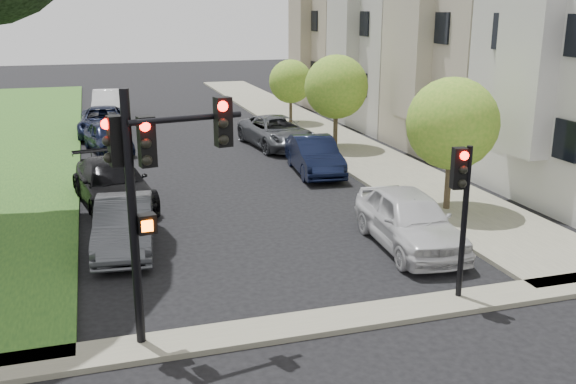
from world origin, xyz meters
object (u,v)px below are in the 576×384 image
object	(u,v)px
car_parked_6	(113,183)
car_parked_5	(124,225)
car_parked_8	(103,121)
car_parked_2	(277,132)
small_tree_b	(336,87)
small_tree_c	(291,81)
small_tree_a	(452,124)
car_parked_1	(314,155)
car_parked_0	(409,220)
car_parked_7	(108,137)
car_parked_9	(108,103)
traffic_signal_main	(152,173)
traffic_signal_secondary	(461,195)

from	to	relation	value
car_parked_6	car_parked_5	bearing A→B (deg)	-97.94
car_parked_6	car_parked_8	size ratio (longest dim) A/B	0.99
car_parked_2	car_parked_5	size ratio (longest dim) A/B	1.22
small_tree_b	small_tree_c	world-z (taller)	small_tree_b
small_tree_a	car_parked_1	world-z (taller)	small_tree_a
small_tree_a	car_parked_5	distance (m)	10.21
small_tree_b	car_parked_0	xyz separation A→B (m)	(-2.62, -12.29, -2.07)
small_tree_b	car_parked_8	distance (m)	12.24
car_parked_5	car_parked_1	bearing A→B (deg)	45.34
car_parked_6	car_parked_7	xyz separation A→B (m)	(0.13, 8.45, -0.05)
car_parked_6	car_parked_0	bearing A→B (deg)	-49.96
small_tree_c	car_parked_9	distance (m)	11.34
traffic_signal_main	small_tree_a	bearing A→B (deg)	30.95
traffic_signal_secondary	car_parked_9	xyz separation A→B (m)	(-6.39, 28.27, -1.66)
traffic_signal_secondary	car_parked_1	world-z (taller)	traffic_signal_secondary
car_parked_9	car_parked_0	bearing A→B (deg)	-70.26
car_parked_1	traffic_signal_secondary	bearing A→B (deg)	-88.57
small_tree_a	car_parked_0	xyz separation A→B (m)	(-2.62, -2.48, -2.05)
small_tree_a	car_parked_1	xyz separation A→B (m)	(-2.38, 5.92, -2.12)
car_parked_8	car_parked_5	bearing A→B (deg)	-86.79
small_tree_c	small_tree_b	bearing A→B (deg)	-90.00
small_tree_b	car_parked_0	bearing A→B (deg)	-102.04
car_parked_8	small_tree_a	bearing A→B (deg)	-55.66
car_parked_1	car_parked_6	xyz separation A→B (m)	(-7.71, -2.03, 0.02)
traffic_signal_secondary	car_parked_6	distance (m)	11.99
small_tree_c	car_parked_6	world-z (taller)	small_tree_c
small_tree_b	car_parked_9	bearing A→B (deg)	127.25
small_tree_c	car_parked_5	world-z (taller)	small_tree_c
small_tree_b	car_parked_9	world-z (taller)	small_tree_b
car_parked_6	car_parked_9	size ratio (longest dim) A/B	1.07
car_parked_0	car_parked_5	bearing A→B (deg)	168.19
small_tree_a	car_parked_6	size ratio (longest dim) A/B	0.84
car_parked_5	car_parked_0	bearing A→B (deg)	-10.24
car_parked_0	car_parked_2	size ratio (longest dim) A/B	0.90
car_parked_5	traffic_signal_secondary	bearing A→B (deg)	-33.11
car_parked_8	car_parked_9	distance (m)	6.01
car_parked_9	car_parked_8	bearing A→B (deg)	-89.98
small_tree_c	traffic_signal_secondary	xyz separation A→B (m)	(-3.23, -22.48, 0.07)
small_tree_a	car_parked_0	size ratio (longest dim) A/B	0.93
small_tree_b	car_parked_6	xyz separation A→B (m)	(-10.09, -5.93, -2.12)
small_tree_c	car_parked_6	distance (m)	16.38
small_tree_a	small_tree_c	xyz separation A→B (m)	(-0.00, 16.67, -0.46)
small_tree_c	car_parked_2	bearing A→B (deg)	-113.44
traffic_signal_main	car_parked_0	bearing A→B (deg)	25.17
small_tree_c	car_parked_6	bearing A→B (deg)	-128.28
car_parked_5	car_parked_8	world-z (taller)	car_parked_8
small_tree_a	car_parked_5	size ratio (longest dim) A/B	1.02
car_parked_9	small_tree_c	bearing A→B (deg)	-26.98
car_parked_0	car_parked_6	bearing A→B (deg)	143.67
small_tree_b	car_parked_8	world-z (taller)	small_tree_b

